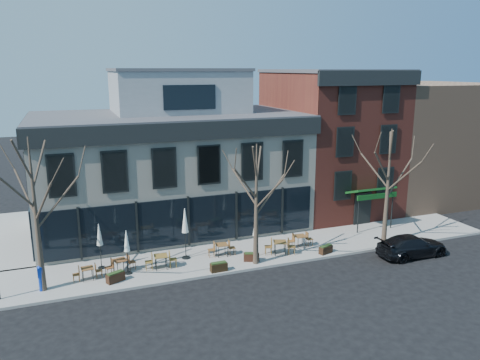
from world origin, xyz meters
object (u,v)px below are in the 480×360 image
object	(u,v)px
call_box	(40,277)
parked_sedan	(412,246)
cafe_set_0	(88,272)
umbrella_0	(99,237)

from	to	relation	value
call_box	parked_sedan	bearing A→B (deg)	-7.23
cafe_set_0	umbrella_0	size ratio (longest dim) A/B	0.60
cafe_set_0	parked_sedan	bearing A→B (deg)	-9.68
call_box	cafe_set_0	bearing A→B (deg)	12.96
parked_sedan	cafe_set_0	world-z (taller)	parked_sedan
parked_sedan	call_box	size ratio (longest dim) A/B	3.21
parked_sedan	cafe_set_0	distance (m)	19.08
parked_sedan	call_box	world-z (taller)	call_box
call_box	umbrella_0	bearing A→B (deg)	30.33
call_box	cafe_set_0	world-z (taller)	call_box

